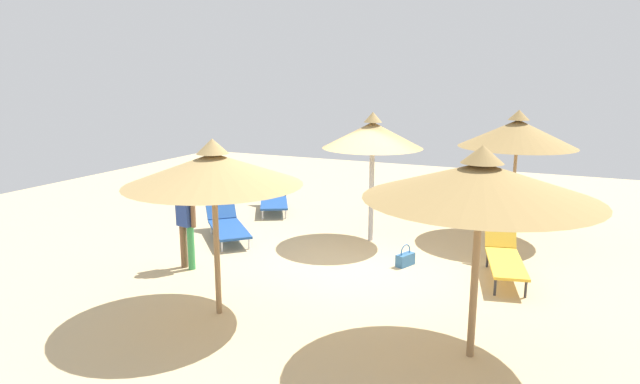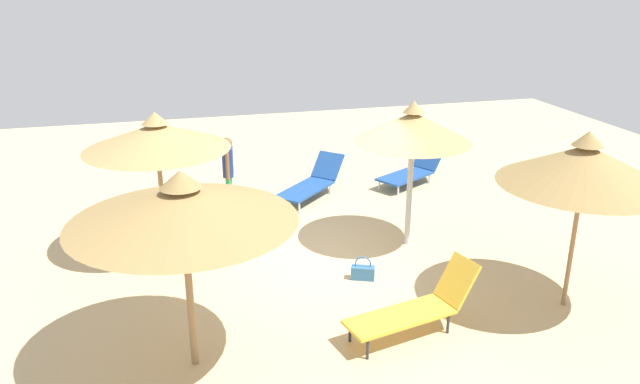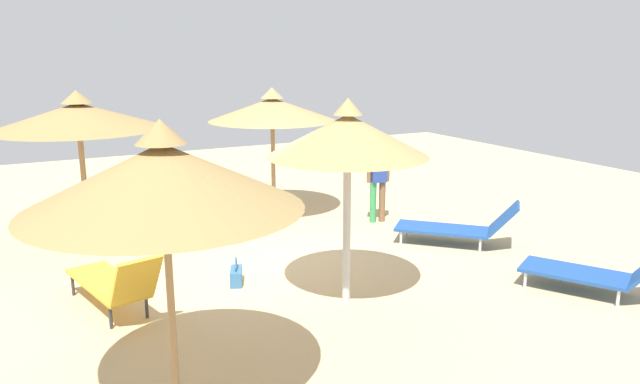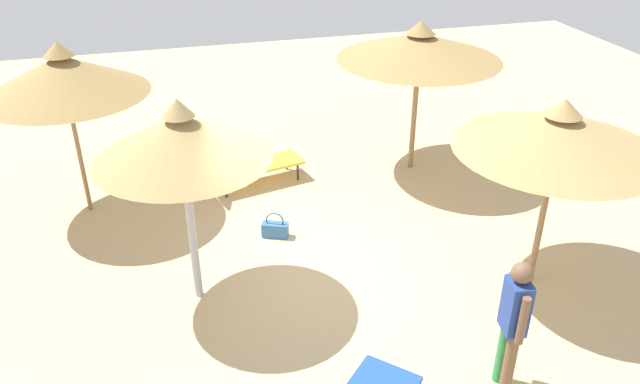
% 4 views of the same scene
% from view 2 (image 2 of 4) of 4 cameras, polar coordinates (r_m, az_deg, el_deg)
% --- Properties ---
extents(ground, '(24.00, 24.00, 0.10)m').
position_cam_2_polar(ground, '(11.53, 1.08, -6.14)').
color(ground, tan).
extents(parasol_umbrella_back, '(2.15, 2.15, 2.81)m').
position_cam_2_polar(parasol_umbrella_back, '(11.34, 8.60, 5.93)').
color(parasol_umbrella_back, '#B2B2B7').
rests_on(parasol_umbrella_back, ground).
extents(parasol_umbrella_center, '(2.51, 2.51, 2.84)m').
position_cam_2_polar(parasol_umbrella_center, '(9.80, 23.34, 2.34)').
color(parasol_umbrella_center, olive).
rests_on(parasol_umbrella_center, ground).
extents(parasol_umbrella_near_right, '(2.61, 2.61, 2.68)m').
position_cam_2_polar(parasol_umbrella_near_right, '(11.30, -14.94, 5.01)').
color(parasol_umbrella_near_right, olive).
rests_on(parasol_umbrella_near_right, ground).
extents(parasol_umbrella_front, '(2.87, 2.87, 2.75)m').
position_cam_2_polar(parasol_umbrella_front, '(7.73, -12.65, -1.12)').
color(parasol_umbrella_front, olive).
rests_on(parasol_umbrella_front, ground).
extents(lounge_chair_far_left, '(1.96, 1.98, 0.84)m').
position_cam_2_polar(lounge_chair_far_left, '(14.27, -0.77, 0.90)').
color(lounge_chair_far_left, '#1E478C').
rests_on(lounge_chair_far_left, ground).
extents(lounge_chair_near_left, '(1.52, 1.95, 0.76)m').
position_cam_2_polar(lounge_chair_near_left, '(15.30, 8.48, 1.92)').
color(lounge_chair_near_left, '#1E478C').
rests_on(lounge_chair_near_left, ground).
extents(lounge_chair_edge, '(1.00, 2.10, 1.00)m').
position_cam_2_polar(lounge_chair_edge, '(9.16, 9.01, -10.40)').
color(lounge_chair_edge, gold).
rests_on(lounge_chair_edge, ground).
extents(person_standing_far_right, '(0.48, 0.27, 1.68)m').
position_cam_2_polar(person_standing_far_right, '(13.33, -8.51, 2.04)').
color(person_standing_far_right, '#338C4C').
rests_on(person_standing_far_right, ground).
extents(handbag, '(0.31, 0.44, 0.43)m').
position_cam_2_polar(handbag, '(10.66, 3.99, -7.40)').
color(handbag, '#336699').
rests_on(handbag, ground).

